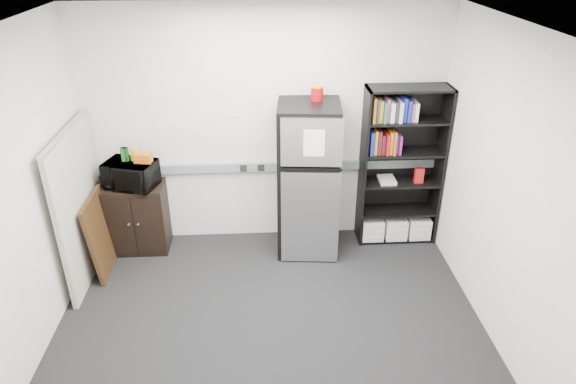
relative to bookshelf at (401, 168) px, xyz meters
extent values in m
plane|color=black|center=(-1.53, -1.57, -0.91)|extent=(4.00, 4.00, 0.00)
cube|color=silver|center=(-1.53, 0.18, 0.44)|extent=(4.00, 0.02, 2.70)
cube|color=silver|center=(0.47, -1.57, 0.44)|extent=(0.02, 3.50, 2.70)
cube|color=silver|center=(-3.53, -1.57, 0.44)|extent=(0.02, 3.50, 2.70)
cube|color=white|center=(-1.53, -1.57, 1.79)|extent=(4.00, 3.50, 0.02)
cube|color=slate|center=(-1.53, 0.15, -0.01)|extent=(3.92, 0.05, 0.10)
cube|color=white|center=(-1.88, 0.18, 0.64)|extent=(0.14, 0.00, 0.10)
cube|color=black|center=(-0.44, -0.01, 0.01)|extent=(0.02, 0.34, 1.85)
cube|color=black|center=(0.44, -0.01, 0.01)|extent=(0.02, 0.34, 1.85)
cube|color=black|center=(0.00, 0.16, 0.01)|extent=(0.90, 0.02, 1.85)
cube|color=black|center=(0.00, -0.01, 0.92)|extent=(0.90, 0.34, 0.02)
cube|color=black|center=(0.00, -0.01, -0.89)|extent=(0.85, 0.32, 0.03)
cube|color=black|center=(0.00, -0.01, -0.54)|extent=(0.85, 0.32, 0.03)
cube|color=black|center=(0.00, -0.01, -0.17)|extent=(0.85, 0.32, 0.02)
cube|color=black|center=(0.00, -0.01, 0.20)|extent=(0.85, 0.32, 0.02)
cube|color=black|center=(0.00, -0.01, 0.57)|extent=(0.85, 0.32, 0.02)
cube|color=silver|center=(-0.28, -0.02, -0.76)|extent=(0.25, 0.30, 0.25)
cube|color=silver|center=(0.00, -0.02, -0.76)|extent=(0.25, 0.30, 0.25)
cube|color=silver|center=(0.28, -0.02, -0.76)|extent=(0.25, 0.30, 0.25)
cube|color=#A69F93|center=(-3.43, -0.49, -0.11)|extent=(0.05, 1.30, 1.60)
cube|color=#B2B2B7|center=(-3.43, -0.49, 0.70)|extent=(0.06, 1.30, 0.02)
cube|color=black|center=(-2.99, -0.06, -0.51)|extent=(0.65, 0.40, 0.81)
cube|color=black|center=(-3.14, -0.27, -0.51)|extent=(0.30, 0.01, 0.71)
cube|color=black|center=(-2.83, -0.27, -0.51)|extent=(0.30, 0.01, 0.71)
cylinder|color=#B2B2B7|center=(-3.04, -0.28, -0.47)|extent=(0.02, 0.02, 0.02)
cylinder|color=#B2B2B7|center=(-2.94, -0.28, -0.47)|extent=(0.02, 0.02, 0.02)
imported|color=black|center=(-2.99, -0.08, 0.04)|extent=(0.61, 0.50, 0.29)
cube|color=#1A5618|center=(-3.03, -0.05, 0.26)|extent=(0.08, 0.06, 0.15)
cube|color=#0B3417|center=(-3.03, -0.05, 0.26)|extent=(0.08, 0.07, 0.15)
cube|color=gold|center=(-2.93, -0.05, 0.26)|extent=(0.08, 0.07, 0.14)
cube|color=#C35B13|center=(-2.83, -0.10, 0.24)|extent=(0.19, 0.13, 0.10)
cube|color=black|center=(-1.07, -0.14, -0.06)|extent=(0.70, 0.70, 1.71)
cube|color=#B7B7BC|center=(-1.07, -0.47, 0.52)|extent=(0.62, 0.07, 0.51)
cube|color=#B7B7BC|center=(-1.07, -0.47, -0.35)|extent=(0.62, 0.07, 1.09)
cube|color=black|center=(-1.07, -0.48, 0.23)|extent=(0.62, 0.06, 0.03)
cube|color=white|center=(-1.05, -0.49, 0.52)|extent=(0.21, 0.02, 0.28)
cube|color=black|center=(-1.07, -0.14, 0.80)|extent=(0.70, 0.70, 0.02)
cylinder|color=#A0070E|center=(-0.98, -0.02, 0.89)|extent=(0.13, 0.13, 0.16)
cylinder|color=gold|center=(-0.98, -0.02, 0.98)|extent=(0.13, 0.13, 0.02)
cube|color=black|center=(-3.30, -0.45, -0.48)|extent=(0.13, 0.67, 0.87)
cube|color=beige|center=(-3.28, -0.45, -0.48)|extent=(0.08, 0.57, 0.73)
camera|label=1|loc=(-1.58, -5.19, 2.42)|focal=32.00mm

